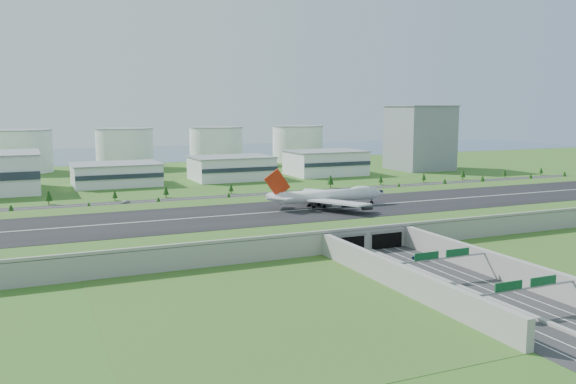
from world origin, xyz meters
name	(u,v)px	position (x,y,z in m)	size (l,w,h in m)	color
ground	(311,227)	(0.00, 0.00, 0.00)	(1200.00, 1200.00, 0.00)	#38541A
airfield_deck	(311,218)	(0.00, -0.09, 4.12)	(520.00, 100.00, 9.20)	gray
underpass_road	(450,274)	(0.00, -99.42, 3.43)	(38.80, 120.40, 8.00)	#28282B
sign_gantry_near	(442,259)	(0.00, -95.04, 6.95)	(38.70, 0.70, 9.80)	gray
sign_gantry_far	(526,289)	(0.00, -130.04, 6.95)	(38.70, 0.70, 9.80)	gray
north_expressway	(242,198)	(0.00, 95.00, 0.06)	(560.00, 36.00, 0.12)	#28282B
tree_row	(273,189)	(19.60, 93.73, 4.58)	(506.72, 48.66, 8.34)	#3D2819
hangar_mid_a	(116,175)	(-60.00, 190.00, 7.50)	(58.00, 42.00, 15.00)	silver
hangar_mid_b	(231,168)	(25.00, 190.00, 8.50)	(58.00, 42.00, 17.00)	silver
hangar_mid_c	(325,163)	(105.00, 190.00, 9.50)	(58.00, 42.00, 19.00)	silver
office_tower	(420,138)	(200.00, 195.00, 27.50)	(46.00, 46.00, 55.00)	gray
fuel_tank_a	(21,151)	(-120.00, 310.00, 17.50)	(50.00, 50.00, 35.00)	silver
fuel_tank_b	(125,149)	(-35.00, 310.00, 17.50)	(50.00, 50.00, 35.00)	silver
fuel_tank_c	(216,146)	(50.00, 310.00, 17.50)	(50.00, 50.00, 35.00)	silver
fuel_tank_d	(298,144)	(135.00, 310.00, 17.50)	(50.00, 50.00, 35.00)	silver
bay_water	(133,154)	(0.00, 480.00, 0.03)	(1200.00, 260.00, 0.06)	#39516E
boeing_747	(328,196)	(10.32, 3.44, 13.47)	(62.12, 58.63, 19.19)	silver
car_0	(411,282)	(-11.25, -94.57, 0.83)	(1.68, 4.18, 1.42)	#ACACB1
car_1	(470,308)	(-11.14, -121.85, 0.86)	(1.56, 4.48, 1.48)	silver
car_2	(419,258)	(9.02, -70.68, 0.90)	(2.60, 5.65, 1.57)	#0E2246
car_5	(276,192)	(26.27, 105.59, 0.87)	(1.58, 4.54, 1.49)	black
car_6	(464,186)	(157.79, 84.27, 0.88)	(2.51, 5.45, 1.51)	#A0A0A4
car_7	(125,202)	(-67.32, 104.63, 0.92)	(2.24, 5.52, 1.60)	silver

